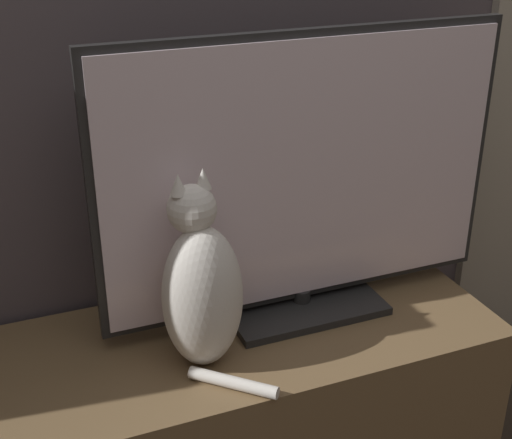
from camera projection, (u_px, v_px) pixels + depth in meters
name	position (u px, v px, depth m)	size (l,w,h in m)	color
tv_stand	(238.00, 411.00, 1.81)	(1.27, 0.51, 0.47)	brown
tv	(305.00, 184.00, 1.68)	(1.01, 0.24, 0.70)	black
cat	(201.00, 289.00, 1.54)	(0.22, 0.29, 0.45)	silver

